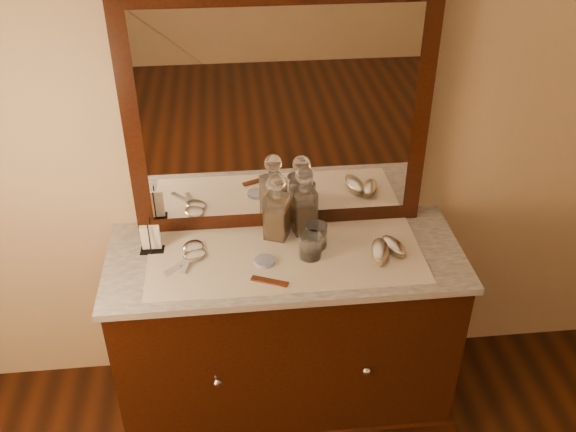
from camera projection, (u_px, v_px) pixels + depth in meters
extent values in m
plane|color=tan|center=(278.00, 98.00, 2.50)|extent=(4.50, 4.50, 0.00)
cube|color=black|center=(286.00, 334.00, 2.80)|extent=(1.40, 0.55, 0.82)
cube|color=black|center=(286.00, 391.00, 3.00)|extent=(1.46, 0.59, 0.08)
sphere|color=silver|center=(218.00, 383.00, 2.51)|extent=(0.04, 0.04, 0.04)
sphere|color=silver|center=(366.00, 371.00, 2.56)|extent=(0.04, 0.04, 0.04)
cube|color=silver|center=(285.00, 257.00, 2.56)|extent=(1.44, 0.59, 0.03)
cube|color=black|center=(279.00, 115.00, 2.48)|extent=(1.20, 0.08, 1.00)
cube|color=white|center=(280.00, 118.00, 2.46)|extent=(1.06, 0.01, 0.86)
cube|color=silver|center=(286.00, 257.00, 2.54)|extent=(1.10, 0.45, 0.00)
cylinder|color=silver|center=(265.00, 261.00, 2.50)|extent=(0.10, 0.10, 0.01)
cube|color=brown|center=(270.00, 281.00, 2.40)|extent=(0.14, 0.08, 0.01)
cube|color=black|center=(152.00, 250.00, 2.57)|extent=(0.10, 0.06, 0.01)
cylinder|color=black|center=(150.00, 240.00, 2.51)|extent=(0.01, 0.01, 0.14)
cylinder|color=black|center=(151.00, 232.00, 2.56)|extent=(0.01, 0.01, 0.14)
cube|color=white|center=(151.00, 237.00, 2.54)|extent=(0.08, 0.04, 0.12)
cube|color=#945B15|center=(277.00, 222.00, 2.62)|extent=(0.10, 0.10, 0.13)
cube|color=white|center=(277.00, 217.00, 2.60)|extent=(0.12, 0.12, 0.19)
cylinder|color=white|center=(276.00, 193.00, 2.54)|extent=(0.05, 0.05, 0.03)
sphere|color=white|center=(276.00, 182.00, 2.51)|extent=(0.10, 0.10, 0.07)
cube|color=#945B15|center=(304.00, 216.00, 2.66)|extent=(0.09, 0.09, 0.14)
cube|color=white|center=(304.00, 210.00, 2.64)|extent=(0.11, 0.11, 0.20)
cylinder|color=white|center=(304.00, 187.00, 2.58)|extent=(0.05, 0.05, 0.03)
sphere|color=white|center=(304.00, 175.00, 2.55)|extent=(0.09, 0.09, 0.08)
ellipsoid|color=#8C7456|center=(380.00, 254.00, 2.53)|extent=(0.10, 0.17, 0.02)
ellipsoid|color=silver|center=(380.00, 250.00, 2.52)|extent=(0.10, 0.17, 0.02)
ellipsoid|color=#8C7456|center=(394.00, 248.00, 2.56)|extent=(0.11, 0.16, 0.02)
ellipsoid|color=silver|center=(394.00, 245.00, 2.55)|extent=(0.11, 0.16, 0.02)
ellipsoid|color=silver|center=(193.00, 247.00, 2.57)|extent=(0.11, 0.12, 0.02)
cube|color=silver|center=(187.00, 262.00, 2.50)|extent=(0.05, 0.14, 0.01)
ellipsoid|color=silver|center=(195.00, 255.00, 2.53)|extent=(0.13, 0.13, 0.02)
cube|color=silver|center=(178.00, 266.00, 2.47)|extent=(0.11, 0.11, 0.01)
cylinder|color=white|center=(311.00, 246.00, 2.51)|extent=(0.09, 0.09, 0.10)
cylinder|color=white|center=(316.00, 236.00, 2.57)|extent=(0.09, 0.09, 0.10)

